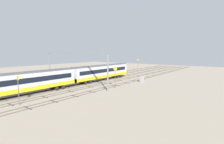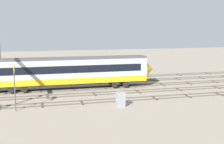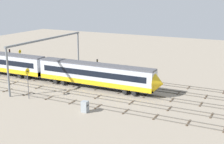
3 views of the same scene
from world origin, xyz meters
name	(u,v)px [view 1 (image 1 of 3)]	position (x,y,z in m)	size (l,w,h in m)	color
ground_plane	(108,79)	(0.00, 0.00, 0.00)	(153.92, 153.92, 0.00)	gray
track_near_foreground	(130,82)	(0.00, -8.67, 0.07)	(137.92, 2.40, 0.16)	#59544C
track_second_near	(119,80)	(0.00, -4.34, 0.07)	(137.92, 2.40, 0.16)	#59544C
track_with_train	(108,79)	(0.00, 0.00, 0.07)	(137.92, 2.40, 0.16)	#59544C
track_second_far	(98,78)	(0.00, 4.34, 0.07)	(137.92, 2.40, 0.16)	#59544C
track_far_background	(89,77)	(0.00, 8.67, 0.07)	(137.92, 2.40, 0.16)	#59544C
train	(28,82)	(-27.15, 0.00, 2.66)	(75.20, 3.24, 4.80)	#B7BCC6
overhead_gantry	(74,60)	(-14.18, 0.25, 7.05)	(0.40, 23.42, 9.08)	slate
speed_sign_near_foreground	(115,74)	(-10.37, -10.50, 3.66)	(0.14, 1.06, 5.47)	#4C4C51
speed_sign_mid_trackside	(138,62)	(39.41, 10.50, 3.48)	(0.14, 0.93, 5.38)	#4C4C51
speed_sign_far_trackside	(15,78)	(-27.16, 6.02, 3.04)	(0.14, 0.88, 4.69)	#4C4C51
speed_sign_distant_end	(18,86)	(-32.03, -5.99, 3.28)	(0.14, 0.84, 5.17)	#4C4C51
signal_light_trackside_departure	(79,71)	(-6.43, 7.07, 2.72)	(0.31, 0.32, 4.13)	#4C4C51
relay_cabinet	(142,79)	(1.80, -11.64, 0.90)	(1.02, 0.87, 1.79)	gray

